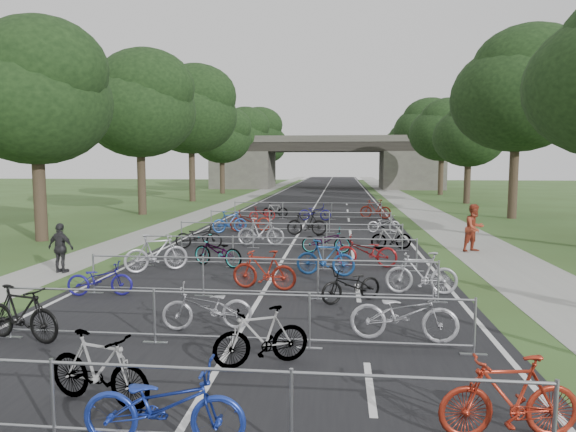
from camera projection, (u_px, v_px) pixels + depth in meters
name	position (u px, v px, depth m)	size (l,w,h in m)	color
road	(322.00, 195.00, 55.92)	(11.00, 140.00, 0.01)	black
sidewalk_right	(396.00, 196.00, 55.10)	(3.00, 140.00, 0.01)	gray
sidewalk_left	(254.00, 195.00, 56.69)	(2.00, 140.00, 0.01)	gray
lane_markings	(322.00, 195.00, 55.92)	(0.12, 140.00, 0.00)	silver
overpass_bridge	(326.00, 163.00, 70.39)	(31.00, 8.00, 7.05)	#494641
tree_left_0	(36.00, 96.00, 22.71)	(6.72, 6.72, 10.25)	#33261C
tree_left_1	(141.00, 107.00, 34.50)	(7.56, 7.56, 11.53)	#33261C
tree_right_1	(520.00, 93.00, 31.92)	(8.18, 8.18, 12.47)	#33261C
tree_left_2	(192.00, 112.00, 46.28)	(8.40, 8.40, 12.81)	#33261C
tree_right_2	(470.00, 135.00, 43.99)	(6.16, 6.16, 9.39)	#33261C
tree_left_3	(223.00, 137.00, 58.32)	(6.72, 6.72, 10.25)	#33261C
tree_right_3	(443.00, 131.00, 55.76)	(7.17, 7.17, 10.93)	#33261C
tree_left_4	(243.00, 135.00, 70.11)	(7.56, 7.56, 11.53)	#33261C
tree_right_4	(426.00, 129.00, 67.53)	(8.18, 8.18, 12.47)	#33261C
tree_left_5	(257.00, 134.00, 81.89)	(8.40, 8.40, 12.81)	#33261C
tree_right_5	(413.00, 147.00, 79.60)	(6.16, 6.16, 9.39)	#33261C
tree_left_6	(268.00, 146.00, 93.93)	(6.72, 6.72, 10.25)	#33261C
tree_right_6	(404.00, 143.00, 91.37)	(7.17, 7.17, 10.93)	#33261C
barrier_row_0	(169.00, 406.00, 6.41)	(9.70, 0.08, 1.10)	#929499
barrier_row_1	(231.00, 319.00, 9.97)	(9.70, 0.08, 1.10)	#929499
barrier_row_2	(260.00, 278.00, 13.53)	(9.70, 0.08, 1.10)	#929499
barrier_row_3	(278.00, 253.00, 17.29)	(9.70, 0.08, 1.10)	#929499
barrier_row_4	(290.00, 236.00, 21.25)	(9.70, 0.08, 1.10)	#929499
barrier_row_5	(299.00, 222.00, 26.19)	(9.70, 0.08, 1.10)	#929499
barrier_row_6	(307.00, 211.00, 32.13)	(9.70, 0.08, 1.10)	#929499
bike_1	(99.00, 369.00, 7.56)	(0.51, 1.82, 1.09)	#929499
bike_2	(164.00, 406.00, 6.42)	(0.72, 2.08, 1.09)	navy
bike_3	(509.00, 398.00, 6.61)	(0.52, 1.85, 1.11)	maroon
bike_4	(21.00, 314.00, 10.24)	(0.53, 1.88, 1.13)	black
bike_5	(207.00, 307.00, 10.93)	(0.66, 1.90, 1.00)	gray
bike_6	(261.00, 337.00, 9.01)	(0.49, 1.74, 1.05)	#929499
bike_7	(404.00, 314.00, 10.24)	(0.74, 2.13, 1.12)	#A5A5AD
bike_8	(100.00, 279.00, 13.74)	(0.60, 1.73, 0.91)	navy
bike_9	(264.00, 270.00, 14.40)	(0.53, 1.87, 1.12)	maroon
bike_10	(351.00, 285.00, 13.09)	(0.61, 1.76, 0.92)	black
bike_11	(421.00, 273.00, 13.88)	(0.55, 1.94, 1.17)	#A0A1A7
bike_12	(156.00, 253.00, 16.73)	(0.59, 2.09, 1.26)	#A5A5AD
bike_13	(217.00, 252.00, 17.57)	(0.70, 2.01, 1.05)	#929499
bike_14	(325.00, 258.00, 16.17)	(0.53, 1.88, 1.13)	#1B4A95
bike_15	(367.00, 252.00, 17.50)	(0.72, 2.07, 1.09)	maroon
bike_16	(199.00, 237.00, 21.28)	(0.68, 1.94, 1.02)	black
bike_17	(261.00, 232.00, 21.95)	(0.57, 2.01, 1.21)	#95969C
bike_18	(326.00, 241.00, 20.19)	(0.67, 1.93, 1.01)	#929499
bike_19	(391.00, 237.00, 21.10)	(0.47, 1.67, 1.00)	#929499
bike_20	(230.00, 222.00, 26.14)	(0.51, 1.82, 1.09)	#1B4596
bike_21	(250.00, 221.00, 26.60)	(0.74, 2.11, 1.11)	maroon
bike_22	(307.00, 223.00, 25.16)	(0.55, 1.96, 1.18)	black
bike_23	(384.00, 224.00, 26.23)	(0.59, 1.71, 0.90)	#AAA9B1
bike_24	(262.00, 213.00, 31.58)	(0.59, 1.69, 0.89)	maroon
bike_25	(275.00, 210.00, 33.31)	(0.46, 1.63, 0.98)	#929499
bike_26	(315.00, 212.00, 31.57)	(0.69, 1.96, 1.03)	#211A94
bike_27	(375.00, 209.00, 32.66)	(0.57, 2.02, 1.21)	maroon
pedestrian_b	(474.00, 228.00, 20.49)	(0.93, 0.72, 1.91)	#9D3822
pedestrian_c	(61.00, 248.00, 16.58)	(0.95, 0.40, 1.62)	#262528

